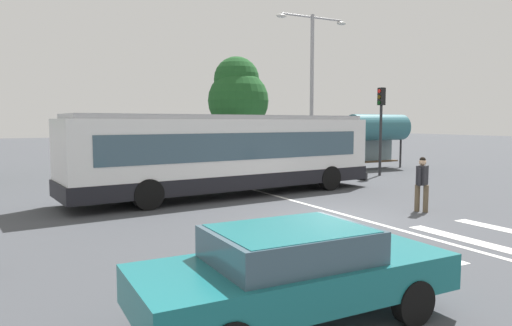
{
  "coord_description": "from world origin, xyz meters",
  "views": [
    {
      "loc": [
        -8.4,
        -10.79,
        2.79
      ],
      "look_at": [
        -0.41,
        4.16,
        1.3
      ],
      "focal_mm": 32.62,
      "sensor_mm": 36.0,
      "label": 1
    }
  ],
  "objects_px": {
    "background_tree_right": "(238,95)",
    "city_transit_bus": "(229,154)",
    "parked_car_white": "(258,154)",
    "twin_arm_street_lamp": "(312,76)",
    "parked_car_black": "(221,155)",
    "traffic_light_far_corner": "(381,117)",
    "pedestrian_crossing_street": "(422,181)",
    "bus_stop_shelter": "(378,128)",
    "foreground_sedan": "(294,269)",
    "parked_car_silver": "(184,157)",
    "parked_car_champagne": "(136,158)"
  },
  "relations": [
    {
      "from": "parked_car_black",
      "to": "city_transit_bus",
      "type": "bearing_deg",
      "value": -112.36
    },
    {
      "from": "foreground_sedan",
      "to": "background_tree_right",
      "type": "xyz_separation_m",
      "value": [
        10.99,
        24.4,
        3.96
      ]
    },
    {
      "from": "parked_car_black",
      "to": "traffic_light_far_corner",
      "type": "bearing_deg",
      "value": -54.74
    },
    {
      "from": "pedestrian_crossing_street",
      "to": "twin_arm_street_lamp",
      "type": "bearing_deg",
      "value": 72.61
    },
    {
      "from": "parked_car_silver",
      "to": "bus_stop_shelter",
      "type": "bearing_deg",
      "value": -24.86
    },
    {
      "from": "parked_car_black",
      "to": "twin_arm_street_lamp",
      "type": "bearing_deg",
      "value": -58.6
    },
    {
      "from": "parked_car_champagne",
      "to": "parked_car_black",
      "type": "relative_size",
      "value": 0.99
    },
    {
      "from": "foreground_sedan",
      "to": "parked_car_black",
      "type": "relative_size",
      "value": 1.0
    },
    {
      "from": "parked_car_black",
      "to": "bus_stop_shelter",
      "type": "bearing_deg",
      "value": -33.2
    },
    {
      "from": "city_transit_bus",
      "to": "foreground_sedan",
      "type": "relative_size",
      "value": 2.79
    },
    {
      "from": "parked_car_champagne",
      "to": "twin_arm_street_lamp",
      "type": "height_order",
      "value": "twin_arm_street_lamp"
    },
    {
      "from": "city_transit_bus",
      "to": "background_tree_right",
      "type": "bearing_deg",
      "value": 62.78
    },
    {
      "from": "traffic_light_far_corner",
      "to": "twin_arm_street_lamp",
      "type": "height_order",
      "value": "twin_arm_street_lamp"
    },
    {
      "from": "parked_car_white",
      "to": "background_tree_right",
      "type": "xyz_separation_m",
      "value": [
        0.17,
        3.38,
        3.96
      ]
    },
    {
      "from": "parked_car_black",
      "to": "background_tree_right",
      "type": "xyz_separation_m",
      "value": [
        2.84,
        3.48,
        3.96
      ]
    },
    {
      "from": "pedestrian_crossing_street",
      "to": "twin_arm_street_lamp",
      "type": "xyz_separation_m",
      "value": [
        3.41,
        10.87,
        4.33
      ]
    },
    {
      "from": "parked_car_silver",
      "to": "background_tree_right",
      "type": "distance_m",
      "value": 7.69
    },
    {
      "from": "parked_car_champagne",
      "to": "twin_arm_street_lamp",
      "type": "distance_m",
      "value": 10.85
    },
    {
      "from": "parked_car_champagne",
      "to": "parked_car_black",
      "type": "bearing_deg",
      "value": -0.95
    },
    {
      "from": "pedestrian_crossing_street",
      "to": "background_tree_right",
      "type": "relative_size",
      "value": 0.23
    },
    {
      "from": "foreground_sedan",
      "to": "pedestrian_crossing_street",
      "type": "bearing_deg",
      "value": 31.86
    },
    {
      "from": "parked_car_champagne",
      "to": "twin_arm_street_lamp",
      "type": "relative_size",
      "value": 0.53
    },
    {
      "from": "bus_stop_shelter",
      "to": "twin_arm_street_lamp",
      "type": "relative_size",
      "value": 0.46
    },
    {
      "from": "parked_car_white",
      "to": "twin_arm_street_lamp",
      "type": "bearing_deg",
      "value": -84.89
    },
    {
      "from": "background_tree_right",
      "to": "city_transit_bus",
      "type": "bearing_deg",
      "value": -117.22
    },
    {
      "from": "background_tree_right",
      "to": "traffic_light_far_corner",
      "type": "bearing_deg",
      "value": -76.45
    },
    {
      "from": "parked_car_champagne",
      "to": "background_tree_right",
      "type": "distance_m",
      "value": 9.6
    },
    {
      "from": "parked_car_black",
      "to": "traffic_light_far_corner",
      "type": "xyz_separation_m",
      "value": [
        5.58,
        -7.9,
        2.31
      ]
    },
    {
      "from": "background_tree_right",
      "to": "parked_car_black",
      "type": "bearing_deg",
      "value": -129.19
    },
    {
      "from": "pedestrian_crossing_street",
      "to": "twin_arm_street_lamp",
      "type": "relative_size",
      "value": 0.2
    },
    {
      "from": "parked_car_white",
      "to": "twin_arm_street_lamp",
      "type": "distance_m",
      "value": 6.94
    },
    {
      "from": "parked_car_silver",
      "to": "parked_car_black",
      "type": "distance_m",
      "value": 2.56
    },
    {
      "from": "parked_car_champagne",
      "to": "parked_car_silver",
      "type": "relative_size",
      "value": 0.99
    },
    {
      "from": "city_transit_bus",
      "to": "parked_car_silver",
      "type": "height_order",
      "value": "city_transit_bus"
    },
    {
      "from": "parked_car_silver",
      "to": "bus_stop_shelter",
      "type": "xyz_separation_m",
      "value": [
        10.44,
        -4.84,
        1.65
      ]
    },
    {
      "from": "parked_car_black",
      "to": "foreground_sedan",
      "type": "bearing_deg",
      "value": -111.3
    },
    {
      "from": "foreground_sedan",
      "to": "parked_car_black",
      "type": "height_order",
      "value": "same"
    },
    {
      "from": "city_transit_bus",
      "to": "traffic_light_far_corner",
      "type": "xyz_separation_m",
      "value": [
        9.76,
        2.26,
        1.49
      ]
    },
    {
      "from": "city_transit_bus",
      "to": "bus_stop_shelter",
      "type": "xyz_separation_m",
      "value": [
        12.08,
        4.98,
        0.83
      ]
    },
    {
      "from": "twin_arm_street_lamp",
      "to": "background_tree_right",
      "type": "height_order",
      "value": "twin_arm_street_lamp"
    },
    {
      "from": "parked_car_black",
      "to": "background_tree_right",
      "type": "height_order",
      "value": "background_tree_right"
    },
    {
      "from": "parked_car_black",
      "to": "bus_stop_shelter",
      "type": "height_order",
      "value": "bus_stop_shelter"
    },
    {
      "from": "foreground_sedan",
      "to": "traffic_light_far_corner",
      "type": "xyz_separation_m",
      "value": [
        13.73,
        13.01,
        2.31
      ]
    },
    {
      "from": "pedestrian_crossing_street",
      "to": "background_tree_right",
      "type": "xyz_separation_m",
      "value": [
        3.11,
        19.5,
        3.75
      ]
    },
    {
      "from": "foreground_sedan",
      "to": "bus_stop_shelter",
      "type": "height_order",
      "value": "bus_stop_shelter"
    },
    {
      "from": "traffic_light_far_corner",
      "to": "bus_stop_shelter",
      "type": "relative_size",
      "value": 1.17
    },
    {
      "from": "pedestrian_crossing_street",
      "to": "parked_car_black",
      "type": "bearing_deg",
      "value": 89.04
    },
    {
      "from": "traffic_light_far_corner",
      "to": "bus_stop_shelter",
      "type": "distance_m",
      "value": 3.64
    },
    {
      "from": "pedestrian_crossing_street",
      "to": "city_transit_bus",
      "type": "bearing_deg",
      "value": 123.71
    },
    {
      "from": "foreground_sedan",
      "to": "twin_arm_street_lamp",
      "type": "bearing_deg",
      "value": 54.41
    }
  ]
}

